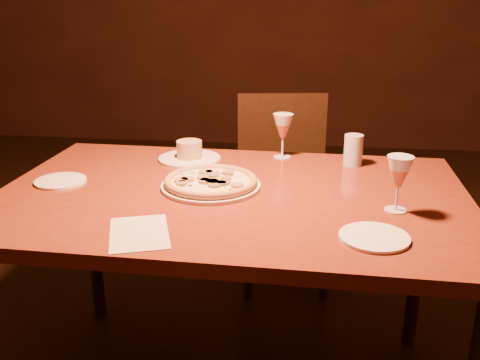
# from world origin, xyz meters

# --- Properties ---
(dining_table) EXTENTS (1.59, 1.05, 0.84)m
(dining_table) POSITION_xyz_m (0.23, -0.14, 0.76)
(dining_table) COLOR maroon
(dining_table) RESTS_ON floor
(chair_far) EXTENTS (0.53, 0.53, 0.97)m
(chair_far) POSITION_xyz_m (0.36, 0.84, 0.55)
(chair_far) COLOR black
(chair_far) RESTS_ON floor
(pizza_plate) EXTENTS (0.34, 0.34, 0.04)m
(pizza_plate) POSITION_xyz_m (0.15, -0.11, 0.86)
(pizza_plate) COLOR white
(pizza_plate) RESTS_ON dining_table
(ramekin_saucer) EXTENTS (0.25, 0.25, 0.08)m
(ramekin_saucer) POSITION_xyz_m (0.01, 0.20, 0.86)
(ramekin_saucer) COLOR white
(ramekin_saucer) RESTS_ON dining_table
(wine_glass_far) EXTENTS (0.08, 0.08, 0.18)m
(wine_glass_far) POSITION_xyz_m (0.38, 0.28, 0.93)
(wine_glass_far) COLOR #B4674B
(wine_glass_far) RESTS_ON dining_table
(wine_glass_right) EXTENTS (0.08, 0.08, 0.17)m
(wine_glass_right) POSITION_xyz_m (0.75, -0.24, 0.92)
(wine_glass_right) COLOR #B4674B
(wine_glass_right) RESTS_ON dining_table
(water_tumbler) EXTENTS (0.07, 0.07, 0.12)m
(water_tumbler) POSITION_xyz_m (0.65, 0.21, 0.90)
(water_tumbler) COLOR silver
(water_tumbler) RESTS_ON dining_table
(side_plate_left) EXTENTS (0.18, 0.18, 0.01)m
(side_plate_left) POSITION_xyz_m (-0.38, -0.12, 0.84)
(side_plate_left) COLOR white
(side_plate_left) RESTS_ON dining_table
(side_plate_near) EXTENTS (0.19, 0.19, 0.01)m
(side_plate_near) POSITION_xyz_m (0.66, -0.45, 0.84)
(side_plate_near) COLOR white
(side_plate_near) RESTS_ON dining_table
(menu_card) EXTENTS (0.22, 0.27, 0.00)m
(menu_card) POSITION_xyz_m (0.02, -0.50, 0.84)
(menu_card) COLOR beige
(menu_card) RESTS_ON dining_table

